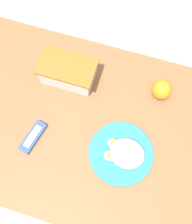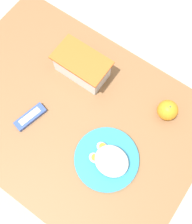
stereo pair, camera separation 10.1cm
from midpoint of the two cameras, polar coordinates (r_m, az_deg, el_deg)
The scene contains 6 objects.
ground_plane at distance 1.77m, azimuth -1.73°, elevation -8.16°, with size 10.00×10.00×0.00m, color #B2A899.
table at distance 1.16m, azimuth -2.62°, elevation -2.63°, with size 1.05×0.74×0.75m.
food_container at distance 1.06m, azimuth -0.33°, elevation 9.46°, with size 0.22×0.13×0.11m.
orange_fruit at distance 1.05m, azimuth 17.97°, elevation -0.02°, with size 0.08×0.08×0.08m.
rice_plate at distance 0.98m, azimuth 5.60°, elevation -10.70°, with size 0.24×0.24×0.07m.
candy_bar at distance 1.04m, azimuth -11.49°, elevation -1.47°, with size 0.07×0.14×0.02m.
Camera 2 is at (0.27, -0.20, 1.74)m, focal length 42.00 mm.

